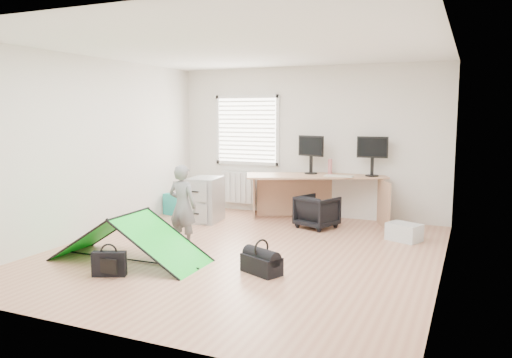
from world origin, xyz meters
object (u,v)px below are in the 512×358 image
at_px(person, 183,206).
at_px(laptop_bag, 109,264).
at_px(filing_cabinet, 205,199).
at_px(kite, 130,237).
at_px(desk, 315,198).
at_px(storage_crate, 404,232).
at_px(duffel_bag, 261,265).
at_px(thermos, 330,166).
at_px(monitor_left, 311,160).
at_px(office_chair, 317,212).
at_px(monitor_right, 372,162).

distance_m(person, laptop_bag, 1.50).
relative_size(filing_cabinet, person, 0.66).
bearing_deg(kite, desk, 64.72).
bearing_deg(desk, filing_cabinet, -179.19).
distance_m(storage_crate, laptop_bag, 4.20).
bearing_deg(laptop_bag, duffel_bag, 3.35).
xyz_separation_m(thermos, kite, (-1.62, -3.52, -0.63)).
xyz_separation_m(desk, person, (-1.18, -2.42, 0.18)).
bearing_deg(kite, monitor_left, 67.22).
distance_m(desk, kite, 3.57).
bearing_deg(laptop_bag, office_chair, 42.72).
bearing_deg(desk, kite, -137.72).
bearing_deg(monitor_right, laptop_bag, -123.62).
bearing_deg(desk, duffel_bag, -108.73).
distance_m(monitor_left, laptop_bag, 4.24).
height_order(desk, thermos, thermos).
distance_m(desk, duffel_bag, 3.09).
distance_m(monitor_right, office_chair, 1.29).
bearing_deg(kite, monitor_right, 54.12).
xyz_separation_m(monitor_right, thermos, (-0.74, 0.05, -0.12)).
height_order(desk, person, person).
bearing_deg(office_chair, storage_crate, -170.81).
bearing_deg(person, duffel_bag, 157.97).
bearing_deg(monitor_left, office_chair, -44.63).
bearing_deg(office_chair, kite, 80.56).
xyz_separation_m(office_chair, kite, (-1.63, -2.75, 0.04)).
relative_size(desk, kite, 1.21).
distance_m(monitor_right, laptop_bag, 4.70).
xyz_separation_m(office_chair, person, (-1.37, -1.91, 0.31)).
bearing_deg(office_chair, duffel_bag, 113.19).
xyz_separation_m(thermos, storage_crate, (1.42, -1.06, -0.81)).
relative_size(thermos, office_chair, 0.44).
relative_size(monitor_right, storage_crate, 1.12).
height_order(monitor_left, monitor_right, same).
distance_m(office_chair, person, 2.37).
distance_m(monitor_right, thermos, 0.75).
height_order(office_chair, storage_crate, office_chair).
relative_size(filing_cabinet, monitor_left, 1.49).
bearing_deg(monitor_left, thermos, 42.10).
height_order(monitor_right, person, monitor_right).
height_order(monitor_right, duffel_bag, monitor_right).
bearing_deg(desk, storage_crate, -50.80).
bearing_deg(desk, thermos, 28.97).
height_order(person, laptop_bag, person).
bearing_deg(monitor_right, filing_cabinet, -164.41).
height_order(filing_cabinet, monitor_right, monitor_right).
bearing_deg(monitor_left, duffel_bag, -63.64).
xyz_separation_m(desk, kite, (-1.44, -3.27, -0.10)).
height_order(monitor_right, kite, monitor_right).
height_order(person, storage_crate, person).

